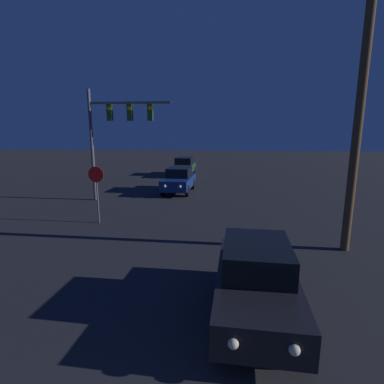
{
  "coord_description": "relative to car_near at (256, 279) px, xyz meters",
  "views": [
    {
      "loc": [
        1.05,
        0.19,
        4.05
      ],
      "look_at": [
        0.0,
        11.53,
        1.68
      ],
      "focal_mm": 28.0,
      "sensor_mm": 36.0,
      "label": 1
    }
  ],
  "objects": [
    {
      "name": "car_near",
      "position": [
        0.0,
        0.0,
        0.0
      ],
      "size": [
        1.92,
        4.07,
        1.62
      ],
      "rotation": [
        0.0,
        0.0,
        3.08
      ],
      "color": "black",
      "rests_on": "ground_plane"
    },
    {
      "name": "car_mid",
      "position": [
        -3.49,
        13.16,
        0.0
      ],
      "size": [
        1.93,
        4.07,
        1.62
      ],
      "rotation": [
        0.0,
        0.0,
        3.08
      ],
      "color": "navy",
      "rests_on": "ground_plane"
    },
    {
      "name": "car_far",
      "position": [
        -4.03,
        20.53,
        0.0
      ],
      "size": [
        1.87,
        4.05,
        1.62
      ],
      "rotation": [
        0.0,
        0.0,
        3.1
      ],
      "color": "#1E4728",
      "rests_on": "ground_plane"
    },
    {
      "name": "traffic_signal_mast",
      "position": [
        -6.77,
        10.45,
        3.45
      ],
      "size": [
        4.65,
        0.3,
        6.25
      ],
      "color": "#4C4C51",
      "rests_on": "ground_plane"
    },
    {
      "name": "stop_sign",
      "position": [
        -6.13,
        6.17,
        0.91
      ],
      "size": [
        0.68,
        0.07,
        2.51
      ],
      "color": "#4C4C51",
      "rests_on": "ground_plane"
    },
    {
      "name": "utility_pole",
      "position": [
        3.49,
        4.0,
        4.25
      ],
      "size": [
        1.79,
        0.28,
        9.82
      ],
      "color": "brown",
      "rests_on": "ground_plane"
    }
  ]
}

